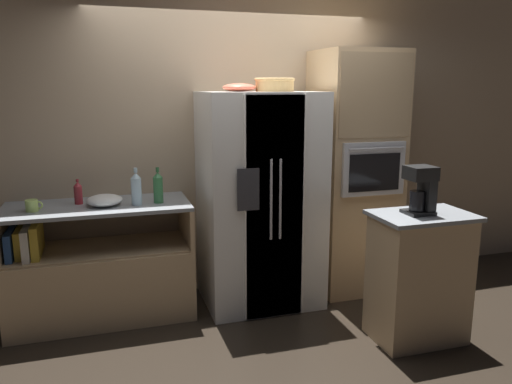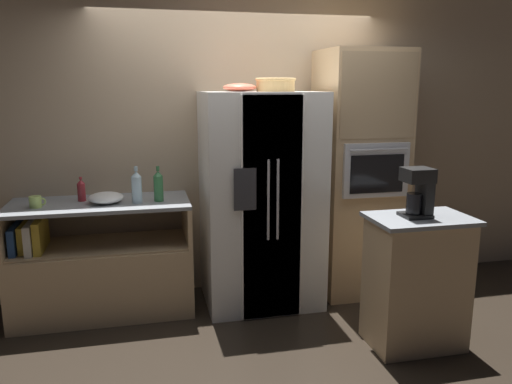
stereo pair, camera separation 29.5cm
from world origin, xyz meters
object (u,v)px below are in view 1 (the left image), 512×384
(coffee_maker, at_px, (422,188))
(bottle_wide, at_px, (136,189))
(wicker_basket, at_px, (275,84))
(fruit_bowl, at_px, (239,87))
(mixing_bowl, at_px, (104,200))
(bottle_short, at_px, (78,193))
(wall_oven, at_px, (354,173))
(mug, at_px, (32,206))
(refrigerator, at_px, (260,200))
(bottle_tall, at_px, (158,187))

(coffee_maker, bearing_deg, bottle_wide, 153.03)
(wicker_basket, xyz_separation_m, fruit_bowl, (-0.30, 0.02, -0.03))
(mixing_bowl, bearing_deg, fruit_bowl, -2.26)
(bottle_short, height_order, bottle_wide, bottle_wide)
(wall_oven, relative_size, mug, 17.55)
(refrigerator, height_order, wall_oven, wall_oven)
(bottle_short, bearing_deg, mixing_bowl, -30.71)
(wall_oven, distance_m, coffee_maker, 1.07)
(bottle_tall, distance_m, bottle_wide, 0.17)
(mixing_bowl, xyz_separation_m, coffee_maker, (2.17, -1.03, 0.17))
(bottle_wide, relative_size, mug, 2.40)
(wall_oven, distance_m, bottle_tall, 1.78)
(fruit_bowl, relative_size, mixing_bowl, 0.98)
(fruit_bowl, bearing_deg, wall_oven, 3.85)
(fruit_bowl, bearing_deg, mug, 179.79)
(coffee_maker, bearing_deg, mug, 159.74)
(mixing_bowl, height_order, coffee_maker, coffee_maker)
(wall_oven, height_order, bottle_wide, wall_oven)
(refrigerator, distance_m, bottle_short, 1.49)
(bottle_wide, bearing_deg, wall_oven, 2.40)
(bottle_short, bearing_deg, wall_oven, -2.07)
(mixing_bowl, bearing_deg, coffee_maker, -25.39)
(refrigerator, height_order, wicker_basket, wicker_basket)
(coffee_maker, bearing_deg, refrigerator, 131.80)
(refrigerator, distance_m, wicker_basket, 0.98)
(bottle_short, bearing_deg, bottle_tall, -13.16)
(wicker_basket, xyz_separation_m, bottle_short, (-1.59, 0.18, -0.85))
(wall_oven, height_order, coffee_maker, wall_oven)
(wicker_basket, bearing_deg, mug, 179.24)
(mug, height_order, coffee_maker, coffee_maker)
(refrigerator, xyz_separation_m, bottle_short, (-1.48, 0.15, 0.13))
(bottle_short, distance_m, coffee_maker, 2.64)
(fruit_bowl, height_order, mixing_bowl, fruit_bowl)
(wall_oven, height_order, wicker_basket, wall_oven)
(bottle_wide, bearing_deg, mug, 178.99)
(refrigerator, relative_size, bottle_tall, 6.31)
(bottle_short, bearing_deg, mug, -154.43)
(fruit_bowl, bearing_deg, refrigerator, 4.27)
(fruit_bowl, height_order, bottle_short, fruit_bowl)
(bottle_tall, bearing_deg, wall_oven, 1.86)
(wall_oven, height_order, fruit_bowl, wall_oven)
(mug, distance_m, coffee_maker, 2.88)
(wicker_basket, distance_m, bottle_tall, 1.27)
(fruit_bowl, height_order, mug, fruit_bowl)
(wall_oven, xyz_separation_m, coffee_maker, (-0.02, -1.06, 0.07))
(wall_oven, relative_size, bottle_wide, 7.32)
(wall_oven, height_order, bottle_short, wall_oven)
(refrigerator, height_order, mixing_bowl, refrigerator)
(bottle_short, bearing_deg, wicker_basket, -6.47)
(wall_oven, relative_size, coffee_maker, 6.29)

